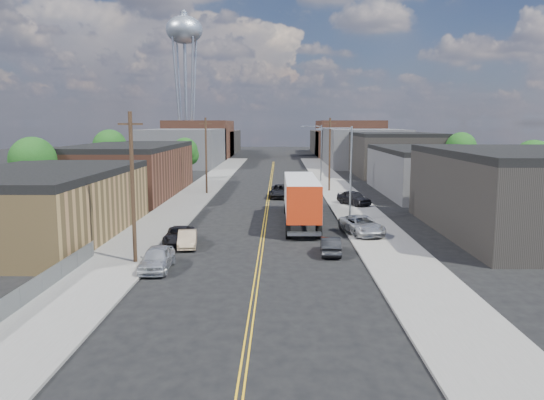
{
  "coord_description": "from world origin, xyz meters",
  "views": [
    {
      "loc": [
        1.34,
        -24.1,
        9.23
      ],
      "look_at": [
        0.71,
        22.45,
        2.5
      ],
      "focal_mm": 35.0,
      "sensor_mm": 36.0,
      "label": 1
    }
  ],
  "objects_px": {
    "car_left_c": "(179,235)",
    "car_right_lot_a": "(362,225)",
    "car_left_a": "(157,258)",
    "water_tower": "(184,35)",
    "car_right_oncoming": "(330,245)",
    "car_right_lot_c": "(354,198)",
    "car_left_b": "(187,239)",
    "semi_truck": "(300,196)",
    "car_ahead_truck": "(280,191)"
  },
  "relations": [
    {
      "from": "car_right_lot_c",
      "to": "car_ahead_truck",
      "type": "relative_size",
      "value": 0.81
    },
    {
      "from": "car_left_a",
      "to": "car_right_lot_c",
      "type": "bearing_deg",
      "value": 57.79
    },
    {
      "from": "semi_truck",
      "to": "car_left_a",
      "type": "xyz_separation_m",
      "value": [
        -9.73,
        -16.69,
        -1.71
      ]
    },
    {
      "from": "car_ahead_truck",
      "to": "car_right_oncoming",
      "type": "bearing_deg",
      "value": -79.44
    },
    {
      "from": "semi_truck",
      "to": "car_left_b",
      "type": "height_order",
      "value": "semi_truck"
    },
    {
      "from": "water_tower",
      "to": "car_ahead_truck",
      "type": "xyz_separation_m",
      "value": [
        23.51,
        -68.0,
        -29.84
      ]
    },
    {
      "from": "car_left_a",
      "to": "car_left_b",
      "type": "xyz_separation_m",
      "value": [
        0.85,
        6.32,
        -0.13
      ]
    },
    {
      "from": "car_right_lot_a",
      "to": "car_ahead_truck",
      "type": "distance_m",
      "value": 23.92
    },
    {
      "from": "car_left_a",
      "to": "car_right_lot_a",
      "type": "bearing_deg",
      "value": 34.96
    },
    {
      "from": "car_left_a",
      "to": "car_left_c",
      "type": "distance_m",
      "value": 7.55
    },
    {
      "from": "car_right_lot_a",
      "to": "car_right_lot_c",
      "type": "distance_m",
      "value": 16.18
    },
    {
      "from": "car_left_a",
      "to": "car_ahead_truck",
      "type": "distance_m",
      "value": 34.47
    },
    {
      "from": "semi_truck",
      "to": "car_right_lot_c",
      "type": "relative_size",
      "value": 3.56
    },
    {
      "from": "water_tower",
      "to": "semi_truck",
      "type": "bearing_deg",
      "value": -73.38
    },
    {
      "from": "car_right_oncoming",
      "to": "car_right_lot_a",
      "type": "xyz_separation_m",
      "value": [
        3.2,
        6.3,
        0.25
      ]
    },
    {
      "from": "water_tower",
      "to": "car_ahead_truck",
      "type": "height_order",
      "value": "water_tower"
    },
    {
      "from": "car_left_b",
      "to": "car_right_lot_a",
      "type": "bearing_deg",
      "value": 9.81
    },
    {
      "from": "semi_truck",
      "to": "car_left_c",
      "type": "height_order",
      "value": "semi_truck"
    },
    {
      "from": "car_left_a",
      "to": "car_left_c",
      "type": "height_order",
      "value": "car_left_a"
    },
    {
      "from": "water_tower",
      "to": "car_left_c",
      "type": "distance_m",
      "value": 99.9
    },
    {
      "from": "car_left_b",
      "to": "car_left_c",
      "type": "distance_m",
      "value": 1.5
    },
    {
      "from": "car_right_lot_a",
      "to": "car_right_lot_c",
      "type": "height_order",
      "value": "car_right_lot_c"
    },
    {
      "from": "car_right_lot_a",
      "to": "car_right_lot_c",
      "type": "xyz_separation_m",
      "value": [
        1.58,
        16.11,
        0.04
      ]
    },
    {
      "from": "car_left_a",
      "to": "car_left_c",
      "type": "relative_size",
      "value": 0.97
    },
    {
      "from": "semi_truck",
      "to": "car_left_b",
      "type": "distance_m",
      "value": 13.78
    },
    {
      "from": "car_left_c",
      "to": "car_ahead_truck",
      "type": "bearing_deg",
      "value": 69.06
    },
    {
      "from": "car_right_lot_a",
      "to": "car_ahead_truck",
      "type": "xyz_separation_m",
      "value": [
        -6.69,
        22.96,
        -0.1
      ]
    },
    {
      "from": "car_right_oncoming",
      "to": "car_right_lot_a",
      "type": "relative_size",
      "value": 0.73
    },
    {
      "from": "car_left_b",
      "to": "car_right_oncoming",
      "type": "height_order",
      "value": "car_right_oncoming"
    },
    {
      "from": "water_tower",
      "to": "car_left_a",
      "type": "relative_size",
      "value": 8.2
    },
    {
      "from": "car_left_c",
      "to": "water_tower",
      "type": "bearing_deg",
      "value": 95.4
    },
    {
      "from": "car_left_c",
      "to": "car_right_lot_a",
      "type": "height_order",
      "value": "car_right_lot_a"
    },
    {
      "from": "semi_truck",
      "to": "car_right_lot_a",
      "type": "relative_size",
      "value": 3.07
    },
    {
      "from": "car_right_oncoming",
      "to": "car_right_lot_a",
      "type": "height_order",
      "value": "car_right_lot_a"
    },
    {
      "from": "car_right_lot_a",
      "to": "car_left_b",
      "type": "bearing_deg",
      "value": -176.92
    },
    {
      "from": "car_right_lot_c",
      "to": "car_ahead_truck",
      "type": "distance_m",
      "value": 10.74
    },
    {
      "from": "car_ahead_truck",
      "to": "water_tower",
      "type": "bearing_deg",
      "value": 112.82
    },
    {
      "from": "car_left_c",
      "to": "car_right_lot_a",
      "type": "relative_size",
      "value": 0.86
    },
    {
      "from": "car_left_c",
      "to": "car_right_oncoming",
      "type": "xyz_separation_m",
      "value": [
        11.4,
        -3.26,
        0.0
      ]
    },
    {
      "from": "water_tower",
      "to": "car_right_lot_c",
      "type": "xyz_separation_m",
      "value": [
        31.78,
        -74.86,
        -29.7
      ]
    },
    {
      "from": "semi_truck",
      "to": "car_left_b",
      "type": "bearing_deg",
      "value": -130.8
    },
    {
      "from": "car_left_a",
      "to": "car_ahead_truck",
      "type": "bearing_deg",
      "value": 75.75
    },
    {
      "from": "semi_truck",
      "to": "car_left_c",
      "type": "xyz_separation_m",
      "value": [
        -9.73,
        -9.14,
        -1.83
      ]
    },
    {
      "from": "car_left_a",
      "to": "car_left_b",
      "type": "distance_m",
      "value": 6.38
    },
    {
      "from": "car_right_oncoming",
      "to": "car_right_lot_c",
      "type": "distance_m",
      "value": 22.91
    },
    {
      "from": "water_tower",
      "to": "car_right_oncoming",
      "type": "distance_m",
      "value": 105.3
    },
    {
      "from": "car_left_b",
      "to": "car_ahead_truck",
      "type": "xyz_separation_m",
      "value": [
        7.06,
        27.23,
        0.17
      ]
    },
    {
      "from": "water_tower",
      "to": "car_right_lot_a",
      "type": "bearing_deg",
      "value": -71.63
    },
    {
      "from": "water_tower",
      "to": "car_right_oncoming",
      "type": "bearing_deg",
      "value": -74.49
    },
    {
      "from": "car_right_lot_c",
      "to": "car_left_c",
      "type": "bearing_deg",
      "value": -159.11
    }
  ]
}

